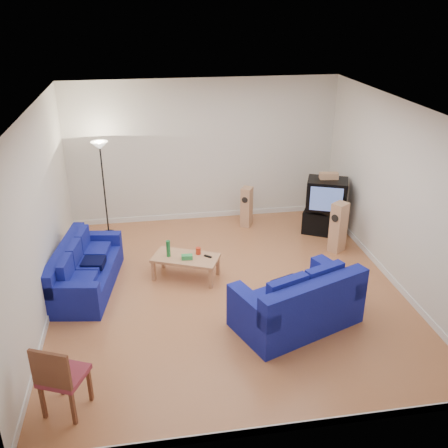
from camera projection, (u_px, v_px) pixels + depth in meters
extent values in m
cube|color=brown|center=(228.00, 289.00, 8.86)|extent=(6.00, 6.50, 0.01)
cube|color=white|center=(228.00, 109.00, 7.53)|extent=(6.00, 6.50, 0.01)
cube|color=silver|center=(203.00, 151.00, 11.11)|extent=(6.00, 0.01, 3.20)
cube|color=silver|center=(280.00, 322.00, 5.28)|extent=(6.00, 0.01, 3.20)
cube|color=silver|center=(38.00, 218.00, 7.75)|extent=(0.01, 6.50, 3.20)
cube|color=silver|center=(398.00, 196.00, 8.64)|extent=(0.01, 6.50, 3.20)
cube|color=white|center=(205.00, 215.00, 11.74)|extent=(6.00, 0.02, 0.12)
cube|color=white|center=(274.00, 429.00, 5.92)|extent=(6.00, 0.02, 0.12)
cube|color=white|center=(53.00, 302.00, 8.39)|extent=(0.02, 6.50, 0.12)
cube|color=white|center=(386.00, 273.00, 9.27)|extent=(0.02, 6.50, 0.12)
cube|color=navy|center=(87.00, 277.00, 8.85)|extent=(1.21, 2.20, 0.40)
cube|color=navy|center=(65.00, 257.00, 8.68)|extent=(0.53, 2.09, 0.41)
cube|color=navy|center=(97.00, 238.00, 9.57)|extent=(0.92, 0.35, 0.23)
cube|color=navy|center=(70.00, 291.00, 7.86)|extent=(0.92, 0.35, 0.23)
cube|color=black|center=(93.00, 263.00, 8.73)|extent=(0.43, 0.43, 0.11)
cube|color=navy|center=(296.00, 310.00, 7.85)|extent=(2.17, 1.70, 0.47)
cube|color=navy|center=(315.00, 297.00, 7.34)|extent=(1.86, 0.94, 0.48)
cube|color=navy|center=(252.00, 306.00, 7.31)|extent=(0.62, 1.08, 0.27)
cube|color=navy|center=(337.00, 276.00, 8.09)|extent=(0.62, 1.08, 0.27)
cube|color=black|center=(290.00, 287.00, 7.84)|extent=(0.58, 0.58, 0.13)
cube|color=tan|center=(186.00, 258.00, 9.08)|extent=(1.32, 1.01, 0.05)
cube|color=tan|center=(154.00, 271.00, 9.07)|extent=(0.08, 0.08, 0.38)
cube|color=tan|center=(163.00, 259.00, 9.51)|extent=(0.08, 0.08, 0.38)
cube|color=tan|center=(211.00, 279.00, 8.83)|extent=(0.08, 0.08, 0.38)
cube|color=tan|center=(218.00, 265.00, 9.26)|extent=(0.08, 0.08, 0.38)
cylinder|color=#197233|center=(168.00, 249.00, 9.02)|extent=(0.10, 0.10, 0.31)
cube|color=green|center=(187.00, 257.00, 8.97)|extent=(0.20, 0.12, 0.08)
cylinder|color=red|center=(198.00, 251.00, 9.14)|extent=(0.12, 0.12, 0.13)
cube|color=black|center=(208.00, 256.00, 9.06)|extent=(0.15, 0.13, 0.02)
cube|color=black|center=(322.00, 222.00, 10.89)|extent=(0.94, 0.80, 0.50)
cube|color=black|center=(325.00, 210.00, 10.75)|extent=(0.58, 0.58, 0.10)
cube|color=black|center=(327.00, 194.00, 10.57)|extent=(1.00, 0.87, 0.64)
cube|color=#38487B|center=(326.00, 199.00, 10.29)|extent=(0.62, 0.27, 0.51)
cube|color=tan|center=(329.00, 176.00, 10.46)|extent=(0.40, 0.21, 0.13)
cube|color=tan|center=(247.00, 207.00, 11.16)|extent=(0.32, 0.34, 0.91)
cylinder|color=black|center=(245.00, 200.00, 10.95)|extent=(0.13, 0.09, 0.13)
cube|color=tan|center=(338.00, 227.00, 10.02)|extent=(0.39, 0.37, 1.04)
cylinder|color=black|center=(335.00, 218.00, 9.81)|extent=(0.11, 0.14, 0.15)
cylinder|color=black|center=(109.00, 233.00, 10.95)|extent=(0.26, 0.26, 0.03)
cylinder|color=black|center=(104.00, 191.00, 10.55)|extent=(0.03, 0.03, 1.93)
cone|color=white|center=(100.00, 145.00, 10.13)|extent=(0.35, 0.35, 0.15)
cube|color=brown|center=(43.00, 402.00, 6.06)|extent=(0.06, 0.06, 0.50)
cube|color=brown|center=(61.00, 379.00, 6.43)|extent=(0.06, 0.06, 0.50)
cube|color=brown|center=(73.00, 408.00, 5.97)|extent=(0.06, 0.06, 0.50)
cube|color=brown|center=(90.00, 384.00, 6.33)|extent=(0.06, 0.06, 0.50)
cube|color=maroon|center=(64.00, 375.00, 6.09)|extent=(0.66, 0.66, 0.07)
cube|color=brown|center=(50.00, 370.00, 5.77)|extent=(0.48, 0.24, 0.50)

